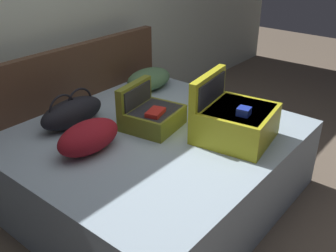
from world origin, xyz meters
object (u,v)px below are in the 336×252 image
at_px(hard_case_large, 234,120).
at_px(pillow_near_headboard, 149,79).
at_px(hard_case_medium, 151,114).
at_px(pillow_center_head, 89,137).
at_px(duffel_bag, 72,112).
at_px(bed, 154,165).

relative_size(hard_case_large, pillow_near_headboard, 1.17).
distance_m(hard_case_medium, pillow_center_head, 0.54).
bearing_deg(hard_case_large, pillow_center_head, 130.40).
bearing_deg(pillow_center_head, pillow_near_headboard, 22.27).
relative_size(duffel_bag, pillow_center_head, 1.13).
height_order(duffel_bag, pillow_near_headboard, duffel_bag).
bearing_deg(bed, hard_case_large, -59.00).
xyz_separation_m(bed, hard_case_medium, (0.07, 0.08, 0.39)).
bearing_deg(hard_case_medium, bed, -138.35).
bearing_deg(hard_case_large, duffel_bag, 110.97).
distance_m(bed, hard_case_large, 0.73).
bearing_deg(bed, pillow_center_head, 160.21).
xyz_separation_m(hard_case_medium, duffel_bag, (-0.37, 0.47, 0.01)).
bearing_deg(pillow_center_head, hard_case_medium, -9.00).
xyz_separation_m(pillow_near_headboard, pillow_center_head, (-1.12, -0.46, 0.01)).
bearing_deg(bed, hard_case_medium, 51.07).
xyz_separation_m(hard_case_large, duffel_bag, (-0.60, 1.05, -0.04)).
bearing_deg(duffel_bag, pillow_center_head, -113.57).
distance_m(bed, duffel_bag, 0.75).
height_order(duffel_bag, pillow_center_head, duffel_bag).
relative_size(bed, hard_case_large, 3.47).
relative_size(hard_case_medium, pillow_near_headboard, 0.93).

